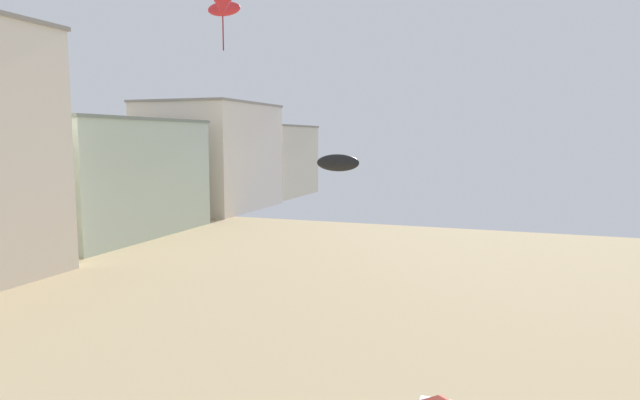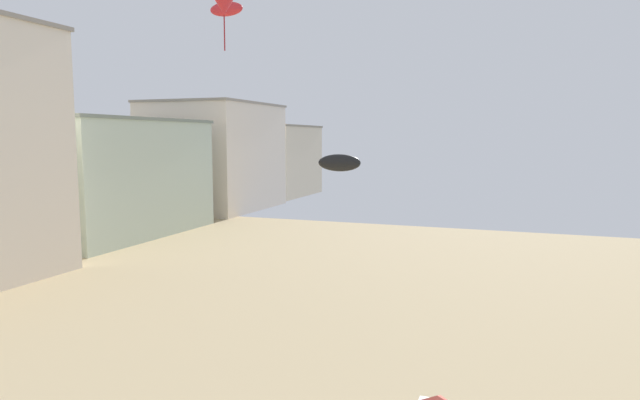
# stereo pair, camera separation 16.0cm
# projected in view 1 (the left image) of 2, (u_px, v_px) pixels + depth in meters

# --- Properties ---
(boardwalk_hotel_mid) EXTENTS (13.59, 19.43, 11.38)m
(boardwalk_hotel_mid) POSITION_uv_depth(u_px,v_px,m) (99.00, 177.00, 53.49)
(boardwalk_hotel_mid) COLOR #B7C6B2
(boardwalk_hotel_mid) RESTS_ON ground
(boardwalk_hotel_far) EXTENTS (13.60, 17.30, 14.09)m
(boardwalk_hotel_far) POSITION_uv_depth(u_px,v_px,m) (211.00, 156.00, 73.21)
(boardwalk_hotel_far) COLOR silver
(boardwalk_hotel_far) RESTS_ON ground
(boardwalk_hotel_distant) EXTENTS (11.88, 16.08, 11.53)m
(boardwalk_hotel_distant) POSITION_uv_depth(u_px,v_px,m) (269.00, 160.00, 90.63)
(boardwalk_hotel_distant) COLOR beige
(boardwalk_hotel_distant) RESTS_ON ground
(kite_black_parafoil) EXTENTS (2.19, 0.61, 0.85)m
(kite_black_parafoil) POSITION_uv_depth(u_px,v_px,m) (338.00, 163.00, 27.01)
(kite_black_parafoil) COLOR black
(kite_red_parafoil) EXTENTS (2.21, 0.61, 0.86)m
(kite_red_parafoil) POSITION_uv_depth(u_px,v_px,m) (224.00, 9.00, 33.02)
(kite_red_parafoil) COLOR red
(kite_red_delta_2) EXTENTS (1.05, 1.05, 2.40)m
(kite_red_delta_2) POSITION_uv_depth(u_px,v_px,m) (223.00, 5.00, 24.18)
(kite_red_delta_2) COLOR red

